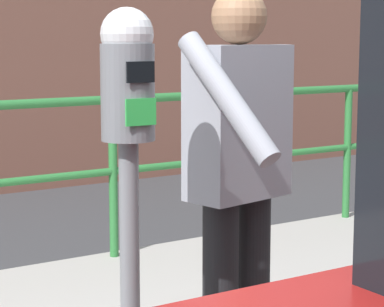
% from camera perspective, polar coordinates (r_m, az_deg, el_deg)
% --- Properties ---
extents(parking_meter, '(0.19, 0.20, 1.60)m').
position_cam_1_polar(parking_meter, '(2.68, -4.68, 1.72)').
color(parking_meter, slate).
rests_on(parking_meter, sidewalk_curb).
extents(pedestrian_at_meter, '(0.62, 0.63, 1.69)m').
position_cam_1_polar(pedestrian_at_meter, '(3.23, 3.47, -0.96)').
color(pedestrian_at_meter, black).
rests_on(pedestrian_at_meter, sidewalk_curb).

